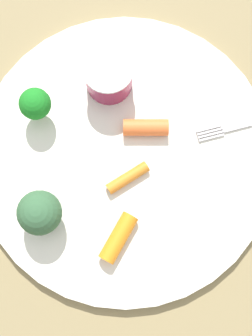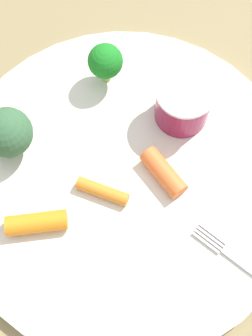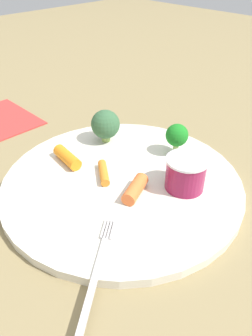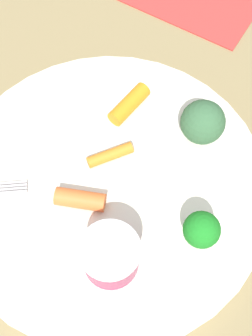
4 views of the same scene
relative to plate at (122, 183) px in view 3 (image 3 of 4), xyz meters
name	(u,v)px [view 3 (image 3 of 4)]	position (x,y,z in m)	size (l,w,h in m)	color
ground_plane	(122,187)	(0.00, 0.00, -0.01)	(2.40, 2.40, 0.00)	olive
plate	(122,183)	(0.00, 0.00, 0.00)	(0.32, 0.32, 0.01)	silver
sauce_cup	(186,173)	(-0.05, 0.07, 0.03)	(0.05, 0.05, 0.04)	maroon
broccoli_floret_0	(177,136)	(-0.10, 0.01, 0.04)	(0.03, 0.03, 0.05)	#92B964
broccoli_floret_1	(105,125)	(-0.05, -0.09, 0.03)	(0.04, 0.04, 0.05)	#8BB059
carrot_stick_0	(135,189)	(0.01, 0.03, 0.01)	(0.02, 0.02, 0.05)	orange
carrot_stick_1	(104,173)	(0.01, -0.02, 0.01)	(0.01, 0.01, 0.05)	orange
carrot_stick_2	(67,157)	(0.03, -0.08, 0.01)	(0.02, 0.02, 0.05)	orange
fork	(90,294)	(0.14, 0.10, 0.01)	(0.16, 0.12, 0.00)	beige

